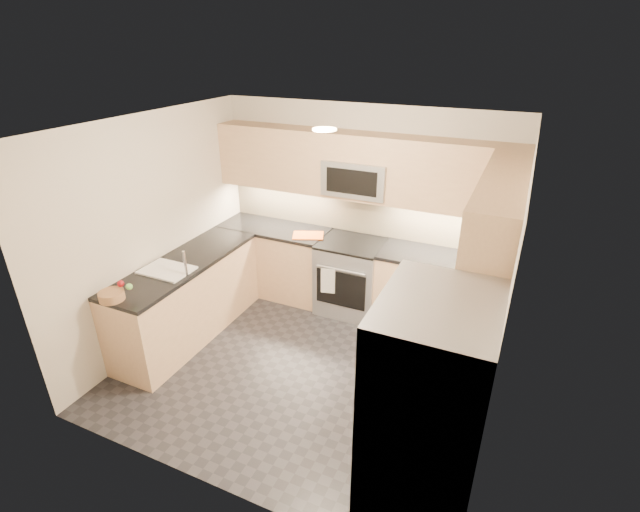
{
  "coord_description": "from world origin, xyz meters",
  "views": [
    {
      "loc": [
        1.76,
        -3.52,
        3.19
      ],
      "look_at": [
        0.0,
        0.35,
        1.15
      ],
      "focal_mm": 26.0,
      "sensor_mm": 36.0,
      "label": 1
    }
  ],
  "objects_px": {
    "refrigerator": "(426,419)",
    "cutting_board": "(308,235)",
    "microwave": "(358,177)",
    "fruit_basket": "(112,296)",
    "gas_range": "(351,277)",
    "utensil_bowl": "(483,256)"
  },
  "relations": [
    {
      "from": "cutting_board",
      "to": "fruit_basket",
      "type": "relative_size",
      "value": 1.6
    },
    {
      "from": "utensil_bowl",
      "to": "cutting_board",
      "type": "xyz_separation_m",
      "value": [
        -2.05,
        -0.13,
        -0.07
      ]
    },
    {
      "from": "refrigerator",
      "to": "fruit_basket",
      "type": "height_order",
      "value": "refrigerator"
    },
    {
      "from": "gas_range",
      "to": "utensil_bowl",
      "type": "distance_m",
      "value": 1.6
    },
    {
      "from": "refrigerator",
      "to": "cutting_board",
      "type": "distance_m",
      "value": 3.1
    },
    {
      "from": "gas_range",
      "to": "cutting_board",
      "type": "height_order",
      "value": "cutting_board"
    },
    {
      "from": "gas_range",
      "to": "cutting_board",
      "type": "relative_size",
      "value": 2.43
    },
    {
      "from": "gas_range",
      "to": "refrigerator",
      "type": "height_order",
      "value": "refrigerator"
    },
    {
      "from": "refrigerator",
      "to": "gas_range",
      "type": "bearing_deg",
      "value": 120.88
    },
    {
      "from": "microwave",
      "to": "utensil_bowl",
      "type": "relative_size",
      "value": 3.06
    },
    {
      "from": "microwave",
      "to": "refrigerator",
      "type": "xyz_separation_m",
      "value": [
        1.45,
        -2.55,
        -0.8
      ]
    },
    {
      "from": "refrigerator",
      "to": "cutting_board",
      "type": "bearing_deg",
      "value": 130.29
    },
    {
      "from": "microwave",
      "to": "cutting_board",
      "type": "xyz_separation_m",
      "value": [
        -0.56,
        -0.18,
        -0.75
      ]
    },
    {
      "from": "utensil_bowl",
      "to": "gas_range",
      "type": "bearing_deg",
      "value": -177.43
    },
    {
      "from": "cutting_board",
      "to": "fruit_basket",
      "type": "bearing_deg",
      "value": -115.25
    },
    {
      "from": "gas_range",
      "to": "microwave",
      "type": "xyz_separation_m",
      "value": [
        0.0,
        0.12,
        1.24
      ]
    },
    {
      "from": "gas_range",
      "to": "fruit_basket",
      "type": "xyz_separation_m",
      "value": [
        -1.56,
        -2.2,
        0.53
      ]
    },
    {
      "from": "refrigerator",
      "to": "cutting_board",
      "type": "xyz_separation_m",
      "value": [
        -2.01,
        2.37,
        0.05
      ]
    },
    {
      "from": "cutting_board",
      "to": "fruit_basket",
      "type": "xyz_separation_m",
      "value": [
        -1.01,
        -2.14,
        0.04
      ]
    },
    {
      "from": "gas_range",
      "to": "cutting_board",
      "type": "bearing_deg",
      "value": -173.92
    },
    {
      "from": "microwave",
      "to": "refrigerator",
      "type": "bearing_deg",
      "value": -60.38
    },
    {
      "from": "cutting_board",
      "to": "microwave",
      "type": "bearing_deg",
      "value": 18.33
    }
  ]
}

